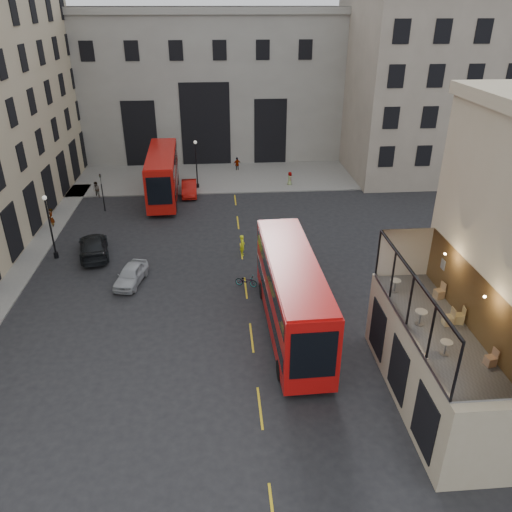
{
  "coord_description": "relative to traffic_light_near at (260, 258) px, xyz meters",
  "views": [
    {
      "loc": [
        -3.72,
        -19.06,
        18.53
      ],
      "look_at": [
        -1.32,
        11.17,
        3.0
      ],
      "focal_mm": 35.0,
      "sensor_mm": 36.0,
      "label": 1
    }
  ],
  "objects": [
    {
      "name": "pavement_far",
      "position": [
        -5.0,
        26.0,
        -2.36
      ],
      "size": [
        40.0,
        12.0,
        0.12
      ],
      "primitive_type": "cube",
      "color": "slate",
      "rests_on": "ground"
    },
    {
      "name": "pedestrian_b",
      "position": [
        -7.56,
        24.61,
        -1.54
      ],
      "size": [
        1.08,
        1.31,
        1.77
      ],
      "primitive_type": "imported",
      "rotation": [
        0.0,
        0.0,
        1.13
      ],
      "color": "gray",
      "rests_on": "ground"
    },
    {
      "name": "cafe_chair_c",
      "position": [
        8.09,
        -11.91,
        2.45
      ],
      "size": [
        0.45,
        0.45,
        0.89
      ],
      "color": "#D9B97D",
      "rests_on": "cafe_floor"
    },
    {
      "name": "gateway",
      "position": [
        -4.0,
        35.99,
        6.96
      ],
      "size": [
        35.0,
        10.6,
        18.0
      ],
      "color": "#9A988F",
      "rests_on": "ground"
    },
    {
      "name": "cafe_table_far",
      "position": [
        6.53,
        -8.71,
        2.64
      ],
      "size": [
        0.56,
        0.56,
        0.7
      ],
      "color": "beige",
      "rests_on": "cafe_floor"
    },
    {
      "name": "cafe_chair_a",
      "position": [
        8.63,
        -14.98,
        2.42
      ],
      "size": [
        0.46,
        0.46,
        0.81
      ],
      "color": "tan",
      "rests_on": "cafe_floor"
    },
    {
      "name": "street_lamp_a",
      "position": [
        -16.0,
        6.0,
        -0.03
      ],
      "size": [
        0.36,
        0.36,
        5.33
      ],
      "color": "black",
      "rests_on": "ground"
    },
    {
      "name": "pedestrian_e",
      "position": [
        -18.0,
        12.28,
        -1.52
      ],
      "size": [
        0.58,
        0.75,
        1.81
      ],
      "primitive_type": "imported",
      "rotation": [
        0.0,
        0.0,
        4.96
      ],
      "color": "gray",
      "rests_on": "ground"
    },
    {
      "name": "traffic_light_far",
      "position": [
        -14.0,
        16.0,
        0.0
      ],
      "size": [
        0.16,
        0.2,
        3.8
      ],
      "color": "black",
      "rests_on": "ground"
    },
    {
      "name": "pedestrian_a",
      "position": [
        -15.49,
        19.93,
        -1.57
      ],
      "size": [
        1.02,
        0.93,
        1.7
      ],
      "primitive_type": "imported",
      "rotation": [
        0.0,
        0.0,
        -0.43
      ],
      "color": "gray",
      "rests_on": "ground"
    },
    {
      "name": "host_frontage",
      "position": [
        7.5,
        -12.0,
        -0.17
      ],
      "size": [
        3.0,
        11.0,
        4.5
      ],
      "primitive_type": "cube",
      "color": "#BBAA8C",
      "rests_on": "ground"
    },
    {
      "name": "car_a",
      "position": [
        -9.34,
        1.42,
        -1.74
      ],
      "size": [
        2.44,
        4.28,
        1.37
      ],
      "primitive_type": "imported",
      "rotation": [
        0.0,
        0.0,
        -0.22
      ],
      "color": "#A8ABB0",
      "rests_on": "ground"
    },
    {
      "name": "car_b",
      "position": [
        -5.82,
        20.0,
        -1.69
      ],
      "size": [
        1.73,
        4.54,
        1.48
      ],
      "primitive_type": "imported",
      "rotation": [
        0.0,
        0.0,
        0.04
      ],
      "color": "#A6100A",
      "rests_on": "ground"
    },
    {
      "name": "pedestrian_c",
      "position": [
        -0.33,
        28.0,
        -1.58
      ],
      "size": [
        1.07,
        0.71,
        1.7
      ],
      "primitive_type": "imported",
      "rotation": [
        0.0,
        0.0,
        3.46
      ],
      "color": "gray",
      "rests_on": "ground"
    },
    {
      "name": "pedestrian_d",
      "position": [
        5.31,
        22.16,
        -1.64
      ],
      "size": [
        0.76,
        0.9,
        1.58
      ],
      "primitive_type": "imported",
      "rotation": [
        0.0,
        0.0,
        1.97
      ],
      "color": "gray",
      "rests_on": "ground"
    },
    {
      "name": "bus_far",
      "position": [
        -8.42,
        19.38,
        0.3
      ],
      "size": [
        3.24,
        12.25,
        4.85
      ],
      "color": "#AE110C",
      "rests_on": "ground"
    },
    {
      "name": "cafe_chair_d",
      "position": [
        8.65,
        -9.52,
        2.44
      ],
      "size": [
        0.53,
        0.53,
        0.89
      ],
      "color": "tan",
      "rests_on": "cafe_floor"
    },
    {
      "name": "ground",
      "position": [
        1.0,
        -12.0,
        -2.42
      ],
      "size": [
        140.0,
        140.0,
        0.0
      ],
      "primitive_type": "plane",
      "color": "black",
      "rests_on": "ground"
    },
    {
      "name": "car_c",
      "position": [
        -12.99,
        6.21,
        -1.63
      ],
      "size": [
        3.4,
        5.83,
        1.59
      ],
      "primitive_type": "imported",
      "rotation": [
        0.0,
        0.0,
        3.37
      ],
      "color": "black",
      "rests_on": "ground"
    },
    {
      "name": "bicycle",
      "position": [
        -0.94,
        0.28,
        -1.99
      ],
      "size": [
        1.74,
        1.13,
        0.87
      ],
      "primitive_type": "imported",
      "rotation": [
        0.0,
        0.0,
        1.2
      ],
      "color": "gray",
      "rests_on": "ground"
    },
    {
      "name": "cafe_table_mid",
      "position": [
        6.74,
        -11.79,
        2.67
      ],
      "size": [
        0.6,
        0.6,
        0.75
      ],
      "color": "beige",
      "rests_on": "cafe_floor"
    },
    {
      "name": "cafe_floor",
      "position": [
        7.5,
        -12.0,
        2.12
      ],
      "size": [
        3.0,
        10.0,
        0.1
      ],
      "primitive_type": "cube",
      "color": "slate",
      "rests_on": "host_frontage"
    },
    {
      "name": "bus_near",
      "position": [
        1.5,
        -5.43,
        0.4
      ],
      "size": [
        3.2,
        12.66,
        5.02
      ],
      "color": "red",
      "rests_on": "ground"
    },
    {
      "name": "cafe_table_near",
      "position": [
        7.0,
        -14.12,
        2.62
      ],
      "size": [
        0.54,
        0.54,
        0.67
      ],
      "color": "beige",
      "rests_on": "cafe_floor"
    },
    {
      "name": "traffic_light_near",
      "position": [
        0.0,
        0.0,
        0.0
      ],
      "size": [
        0.16,
        0.2,
        3.8
      ],
      "color": "black",
      "rests_on": "ground"
    },
    {
      "name": "cafe_chair_b",
      "position": [
        8.67,
        -11.8,
        2.44
      ],
      "size": [
        0.49,
        0.49,
        0.88
      ],
      "color": "#DCC17F",
      "rests_on": "cafe_floor"
    },
    {
      "name": "street_lamp_b",
      "position": [
        -5.0,
        22.0,
        -0.03
      ],
      "size": [
        0.36,
        0.36,
        5.33
      ],
      "color": "black",
      "rests_on": "ground"
    },
    {
      "name": "cyclist",
      "position": [
        -0.94,
        5.3,
        -1.54
      ],
      "size": [
        0.44,
        0.65,
        1.77
      ],
      "primitive_type": "imported",
      "rotation": [
        0.0,
        0.0,
        1.55
      ],
      "color": "#E5F119",
      "rests_on": "ground"
    },
    {
      "name": "building_right",
      "position": [
        21.0,
        27.97,
        7.97
      ],
      "size": [
        16.6,
        18.6,
        20.0
      ],
      "color": "#A49584",
      "rests_on": "ground"
    }
  ]
}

